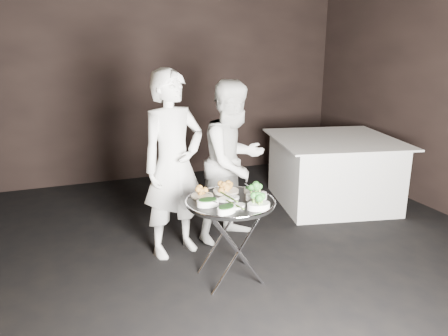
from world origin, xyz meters
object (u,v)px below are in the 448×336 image
object	(u,v)px
waiter_right	(234,162)
waiter_left	(173,165)
serving_tray	(231,202)
dining_table	(332,171)
tray_stand	(230,237)

from	to	relation	value
waiter_right	waiter_left	bearing A→B (deg)	167.89
serving_tray	waiter_right	distance (m)	0.86
serving_tray	waiter_left	world-z (taller)	waiter_left
dining_table	waiter_left	bearing A→B (deg)	-164.14
serving_tray	dining_table	distance (m)	2.30
waiter_right	tray_stand	bearing A→B (deg)	-135.75
serving_tray	waiter_left	size ratio (longest dim) A/B	0.42
serving_tray	waiter_right	world-z (taller)	waiter_right
waiter_right	dining_table	xyz separation A→B (m)	(1.54, 0.51, -0.39)
tray_stand	serving_tray	world-z (taller)	serving_tray
waiter_right	dining_table	size ratio (longest dim) A/B	1.11
serving_tray	dining_table	bearing A→B (deg)	34.37
waiter_left	dining_table	world-z (taller)	waiter_left
tray_stand	waiter_left	distance (m)	0.88
tray_stand	waiter_left	bearing A→B (deg)	114.32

